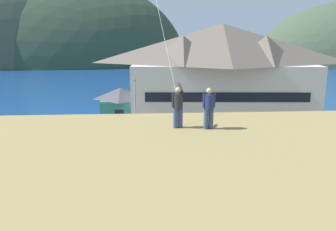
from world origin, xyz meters
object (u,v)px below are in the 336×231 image
Objects in this scene: moored_boat_inner_slip at (136,104)px; parking_light_pole at (135,110)px; person_kite_flyer at (178,106)px; person_companion at (209,107)px; moored_boat_wharfside at (137,104)px; storage_shed_waterside at (121,105)px; wharf_dock at (158,103)px; parked_car_front_row_end at (280,175)px; parked_car_mid_row_far at (164,158)px; moored_boat_outer_mooring at (180,102)px; storage_shed_near_lot at (49,146)px; parked_car_back_row_right at (273,151)px; parked_car_corner_spot at (4,196)px; harbor_lodge at (222,71)px.

moored_boat_inner_slip is 20.61m from parking_light_pole.
person_kite_flyer is 1.30m from person_companion.
storage_shed_waterside is at bearing -101.44° from moored_boat_wharfside.
wharf_dock is 1.43× the size of moored_boat_inner_slip.
person_kite_flyer is (-8.36, -8.64, 7.06)m from parked_car_front_row_end.
wharf_dock is at bearing 90.83° from person_companion.
wharf_dock is at bearing 88.88° from parked_car_mid_row_far.
moored_boat_wharfside reaches higher than wharf_dock.
moored_boat_inner_slip is at bearing 79.68° from storage_shed_waterside.
parked_car_mid_row_far is at bearing -98.66° from moored_boat_outer_mooring.
moored_boat_wharfside is (-3.39, -3.00, 0.37)m from wharf_dock.
person_kite_flyer is 1.07× the size of person_companion.
storage_shed_near_lot is 17.82m from parked_car_front_row_end.
storage_shed_near_lot reaches higher than moored_boat_outer_mooring.
person_companion is (3.63, -17.80, 3.99)m from parking_light_pole.
moored_boat_wharfside is (6.33, 25.34, -1.79)m from storage_shed_near_lot.
parked_car_back_row_right is (9.13, -26.54, 0.71)m from wharf_dock.
storage_shed_near_lot is at bearing -108.94° from wharf_dock.
storage_shed_near_lot is 1.37× the size of parked_car_back_row_right.
moored_boat_inner_slip is at bearing 96.15° from person_companion.
parked_car_mid_row_far is (9.18, 0.59, -1.44)m from storage_shed_near_lot.
parked_car_back_row_right is at bearing 19.95° from parked_car_corner_spot.
moored_boat_outer_mooring is (13.13, 26.48, -1.79)m from storage_shed_near_lot.
harbor_lodge reaches higher than person_companion.
wharf_dock is 41.26m from person_kite_flyer.
storage_shed_waterside is 0.76× the size of moored_boat_outer_mooring.
harbor_lodge reaches higher than moored_boat_inner_slip.
storage_shed_near_lot reaches higher than moored_boat_inner_slip.
parked_car_corner_spot is at bearing -160.05° from parked_car_back_row_right.
parked_car_mid_row_far is at bearing -172.91° from parked_car_back_row_right.
parked_car_mid_row_far is (-8.23, 4.12, 0.00)m from parked_car_front_row_end.
parked_car_back_row_right is 18.47m from person_kite_flyer.
moored_boat_wharfside is 0.35m from moored_boat_inner_slip.
storage_shed_waterside reaches higher than wharf_dock.
moored_boat_wharfside is at bearing 78.56° from storage_shed_waterside.
harbor_lodge is 13.49m from storage_shed_waterside.
parked_car_mid_row_far is at bearing 94.98° from person_companion.
storage_shed_near_lot is 1.35× the size of parked_car_front_row_end.
wharf_dock is at bearing 71.79° from parked_car_corner_spot.
parked_car_front_row_end is at bearing -69.01° from moored_boat_wharfside.
storage_shed_near_lot is at bearing 129.65° from person_companion.
parked_car_front_row_end is (17.41, -3.53, -1.44)m from storage_shed_near_lot.
parked_car_corner_spot is 14.26m from person_kite_flyer.
parked_car_mid_row_far is at bearing -62.36° from parking_light_pole.
harbor_lodge is at bearing 95.89° from parked_car_back_row_right.
parking_light_pole is at bearing -106.94° from moored_boat_outer_mooring.
person_kite_flyer reaches higher than moored_boat_inner_slip.
person_kite_flyer reaches higher than storage_shed_waterside.
storage_shed_near_lot is 18.99m from parked_car_back_row_right.
moored_boat_outer_mooring is (6.80, 1.15, 0.00)m from moored_boat_wharfside.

